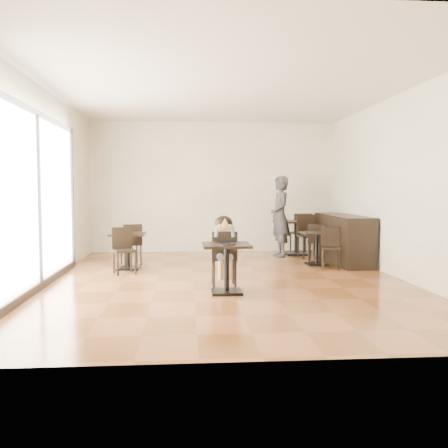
{
  "coord_description": "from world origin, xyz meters",
  "views": [
    {
      "loc": [
        -0.71,
        -8.35,
        1.55
      ],
      "look_at": [
        -0.09,
        -0.52,
        1.0
      ],
      "focal_mm": 40.0,
      "sensor_mm": 36.0,
      "label": 1
    }
  ],
  "objects": [
    {
      "name": "wall_back",
      "position": [
        0.0,
        4.0,
        1.6
      ],
      "size": [
        6.0,
        0.01,
        3.2
      ],
      "primitive_type": "cube",
      "color": "white",
      "rests_on": "floor"
    },
    {
      "name": "ceiling",
      "position": [
        0.0,
        0.0,
        3.2
      ],
      "size": [
        6.0,
        8.0,
        0.01
      ],
      "primitive_type": "cube",
      "color": "silver",
      "rests_on": "floor"
    },
    {
      "name": "wall_left",
      "position": [
        -3.0,
        0.0,
        1.6
      ],
      "size": [
        0.01,
        8.0,
        3.2
      ],
      "primitive_type": "cube",
      "color": "white",
      "rests_on": "floor"
    },
    {
      "name": "cafe_table_left",
      "position": [
        -1.81,
        1.36,
        0.35
      ],
      "size": [
        0.85,
        0.85,
        0.7
      ],
      "primitive_type": null,
      "rotation": [
        0.0,
        0.0,
        0.35
      ],
      "color": "black",
      "rests_on": "floor"
    },
    {
      "name": "child",
      "position": [
        -0.09,
        -0.47,
        0.56
      ],
      "size": [
        0.4,
        0.56,
        1.12
      ],
      "primitive_type": null,
      "color": "slate",
      "rests_on": "child_chair"
    },
    {
      "name": "cafe_table_mid",
      "position": [
        1.98,
        1.62,
        0.34
      ],
      "size": [
        0.76,
        0.76,
        0.67
      ],
      "primitive_type": null,
      "rotation": [
        0.0,
        0.0,
        -0.22
      ],
      "color": "black",
      "rests_on": "floor"
    },
    {
      "name": "chair_left_b",
      "position": [
        -1.81,
        0.81,
        0.42
      ],
      "size": [
        0.49,
        0.49,
        0.85
      ],
      "primitive_type": null,
      "rotation": [
        0.0,
        0.0,
        0.35
      ],
      "color": "black",
      "rests_on": "floor"
    },
    {
      "name": "chair_mid_a",
      "position": [
        2.12,
        2.17,
        0.4
      ],
      "size": [
        0.43,
        0.43,
        0.81
      ],
      "primitive_type": null,
      "rotation": [
        0.0,
        0.0,
        2.92
      ],
      "color": "black",
      "rests_on": "floor"
    },
    {
      "name": "storefront_window",
      "position": [
        -2.97,
        -0.5,
        1.4
      ],
      "size": [
        0.04,
        4.5,
        2.6
      ],
      "primitive_type": "cube",
      "color": "white",
      "rests_on": "floor"
    },
    {
      "name": "plate",
      "position": [
        -0.09,
        -1.12,
        0.75
      ],
      "size": [
        0.25,
        0.25,
        0.01
      ],
      "primitive_type": "cylinder",
      "color": "black",
      "rests_on": "child_table"
    },
    {
      "name": "wall_right",
      "position": [
        3.0,
        0.0,
        1.6
      ],
      "size": [
        0.01,
        8.0,
        3.2
      ],
      "primitive_type": "cube",
      "color": "white",
      "rests_on": "floor"
    },
    {
      "name": "cafe_table_back",
      "position": [
        1.92,
        3.21,
        0.4
      ],
      "size": [
        0.83,
        0.83,
        0.81
      ],
      "primitive_type": null,
      "rotation": [
        0.0,
        0.0,
        0.09
      ],
      "color": "black",
      "rests_on": "floor"
    },
    {
      "name": "wall_front",
      "position": [
        0.0,
        -4.0,
        1.6
      ],
      "size": [
        6.0,
        0.01,
        3.2
      ],
      "primitive_type": "cube",
      "color": "white",
      "rests_on": "floor"
    },
    {
      "name": "child_chair",
      "position": [
        -0.09,
        -0.47,
        0.44
      ],
      "size": [
        0.4,
        0.4,
        0.89
      ],
      "primitive_type": null,
      "rotation": [
        0.0,
        0.0,
        3.14
      ],
      "color": "black",
      "rests_on": "floor"
    },
    {
      "name": "adult_patron",
      "position": [
        1.47,
        2.91,
        0.92
      ],
      "size": [
        0.5,
        0.71,
        1.85
      ],
      "primitive_type": "imported",
      "rotation": [
        0.0,
        0.0,
        -1.48
      ],
      "color": "#36363A",
      "rests_on": "floor"
    },
    {
      "name": "service_counter",
      "position": [
        2.65,
        2.0,
        0.5
      ],
      "size": [
        0.6,
        2.4,
        1.0
      ],
      "primitive_type": "cube",
      "color": "black",
      "rests_on": "floor"
    },
    {
      "name": "pizza_slice",
      "position": [
        -0.09,
        -0.66,
        0.97
      ],
      "size": [
        0.26,
        0.2,
        0.06
      ],
      "primitive_type": null,
      "color": "#EEC276",
      "rests_on": "child"
    },
    {
      "name": "chair_mid_b",
      "position": [
        2.12,
        1.07,
        0.4
      ],
      "size": [
        0.43,
        0.43,
        0.81
      ],
      "primitive_type": null,
      "rotation": [
        0.0,
        0.0,
        -0.22
      ],
      "color": "black",
      "rests_on": "floor"
    },
    {
      "name": "floor",
      "position": [
        0.0,
        0.0,
        0.0
      ],
      "size": [
        6.0,
        8.0,
        0.01
      ],
      "primitive_type": "cube",
      "color": "brown",
      "rests_on": "ground"
    },
    {
      "name": "chair_back_a",
      "position": [
        2.08,
        3.5,
        0.49
      ],
      "size": [
        0.47,
        0.47,
        0.97
      ],
      "primitive_type": null,
      "rotation": [
        0.0,
        0.0,
        3.23
      ],
      "color": "black",
      "rests_on": "floor"
    },
    {
      "name": "chair_back_b",
      "position": [
        2.08,
        2.66,
        0.49
      ],
      "size": [
        0.47,
        0.47,
        0.97
      ],
      "primitive_type": null,
      "rotation": [
        0.0,
        0.0,
        0.09
      ],
      "color": "black",
      "rests_on": "floor"
    },
    {
      "name": "child_table",
      "position": [
        -0.09,
        -1.02,
        0.37
      ],
      "size": [
        0.7,
        0.7,
        0.74
      ],
      "primitive_type": null,
      "color": "black",
      "rests_on": "floor"
    },
    {
      "name": "chair_left_a",
      "position": [
        -1.81,
        1.91,
        0.42
      ],
      "size": [
        0.49,
        0.49,
        0.85
      ],
      "primitive_type": null,
      "rotation": [
        0.0,
        0.0,
        3.49
      ],
      "color": "black",
      "rests_on": "floor"
    }
  ]
}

